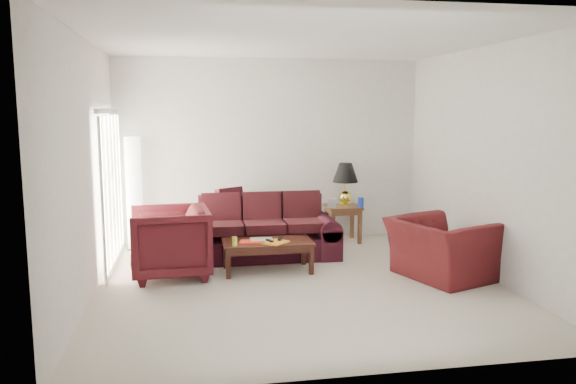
# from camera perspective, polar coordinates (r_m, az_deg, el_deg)

# --- Properties ---
(floor) EXTENTS (5.00, 5.00, 0.00)m
(floor) POSITION_cam_1_polar(r_m,az_deg,el_deg) (7.17, 1.20, -9.32)
(floor) COLOR beige
(floor) RESTS_ON ground
(blinds) EXTENTS (0.10, 2.00, 2.16)m
(blinds) POSITION_cam_1_polar(r_m,az_deg,el_deg) (8.14, -17.60, 0.23)
(blinds) COLOR silver
(blinds) RESTS_ON ground
(sofa) EXTENTS (2.27, 1.14, 0.90)m
(sofa) POSITION_cam_1_polar(r_m,az_deg,el_deg) (8.30, -2.52, -3.66)
(sofa) COLOR black
(sofa) RESTS_ON ground
(throw_pillow) EXTENTS (0.50, 0.43, 0.47)m
(throw_pillow) POSITION_cam_1_polar(r_m,az_deg,el_deg) (8.92, -5.87, -1.02)
(throw_pillow) COLOR black
(throw_pillow) RESTS_ON sofa
(end_table) EXTENTS (0.61, 0.61, 0.60)m
(end_table) POSITION_cam_1_polar(r_m,az_deg,el_deg) (9.38, 5.58, -3.21)
(end_table) COLOR #4E301B
(end_table) RESTS_ON ground
(table_lamp) EXTENTS (0.54, 0.54, 0.70)m
(table_lamp) POSITION_cam_1_polar(r_m,az_deg,el_deg) (9.33, 5.84, 0.79)
(table_lamp) COLOR yellow
(table_lamp) RESTS_ON end_table
(clock) EXTENTS (0.15, 0.09, 0.14)m
(clock) POSITION_cam_1_polar(r_m,az_deg,el_deg) (9.13, 4.48, -1.14)
(clock) COLOR silver
(clock) RESTS_ON end_table
(blue_canister) EXTENTS (0.12, 0.12, 0.15)m
(blue_canister) POSITION_cam_1_polar(r_m,az_deg,el_deg) (9.21, 7.40, -1.06)
(blue_canister) COLOR #1B32AF
(blue_canister) RESTS_ON end_table
(picture_frame) EXTENTS (0.14, 0.17, 0.05)m
(picture_frame) POSITION_cam_1_polar(r_m,az_deg,el_deg) (9.45, 4.50, -0.79)
(picture_frame) COLOR silver
(picture_frame) RESTS_ON end_table
(floor_lamp) EXTENTS (0.37, 0.37, 1.79)m
(floor_lamp) POSITION_cam_1_polar(r_m,az_deg,el_deg) (9.03, -15.37, -0.09)
(floor_lamp) COLOR white
(floor_lamp) RESTS_ON ground
(armchair_left) EXTENTS (1.09, 1.06, 0.92)m
(armchair_left) POSITION_cam_1_polar(r_m,az_deg,el_deg) (7.52, -11.92, -5.00)
(armchair_left) COLOR #3C0D12
(armchair_left) RESTS_ON ground
(armchair_right) EXTENTS (1.37, 1.46, 0.77)m
(armchair_right) POSITION_cam_1_polar(r_m,az_deg,el_deg) (7.59, 15.26, -5.61)
(armchair_right) COLOR #410F11
(armchair_right) RESTS_ON ground
(coffee_table) EXTENTS (1.30, 0.85, 0.42)m
(coffee_table) POSITION_cam_1_polar(r_m,az_deg,el_deg) (7.65, -2.08, -6.53)
(coffee_table) COLOR black
(coffee_table) RESTS_ON ground
(magazine_red) EXTENTS (0.33, 0.28, 0.02)m
(magazine_red) POSITION_cam_1_polar(r_m,az_deg,el_deg) (7.52, -3.78, -5.08)
(magazine_red) COLOR red
(magazine_red) RESTS_ON coffee_table
(magazine_white) EXTENTS (0.31, 0.23, 0.02)m
(magazine_white) POSITION_cam_1_polar(r_m,az_deg,el_deg) (7.64, -2.71, -4.86)
(magazine_white) COLOR beige
(magazine_white) RESTS_ON coffee_table
(magazine_orange) EXTENTS (0.38, 0.38, 0.02)m
(magazine_orange) POSITION_cam_1_polar(r_m,az_deg,el_deg) (7.49, -1.20, -5.13)
(magazine_orange) COLOR orange
(magazine_orange) RESTS_ON coffee_table
(remote_a) EXTENTS (0.10, 0.16, 0.02)m
(remote_a) POSITION_cam_1_polar(r_m,az_deg,el_deg) (7.51, -1.89, -4.95)
(remote_a) COLOR black
(remote_a) RESTS_ON coffee_table
(remote_b) EXTENTS (0.10, 0.18, 0.02)m
(remote_b) POSITION_cam_1_polar(r_m,az_deg,el_deg) (7.60, -0.81, -4.77)
(remote_b) COLOR black
(remote_b) RESTS_ON coffee_table
(yellow_glass) EXTENTS (0.09, 0.09, 0.12)m
(yellow_glass) POSITION_cam_1_polar(r_m,az_deg,el_deg) (7.36, -5.46, -5.01)
(yellow_glass) COLOR #DCEB34
(yellow_glass) RESTS_ON coffee_table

